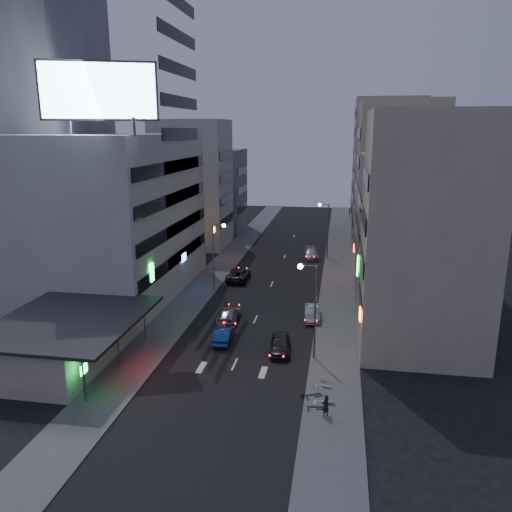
% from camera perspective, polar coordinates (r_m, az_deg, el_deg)
% --- Properties ---
extents(ground, '(180.00, 180.00, 0.00)m').
position_cam_1_polar(ground, '(37.95, -3.78, -14.90)').
color(ground, black).
rests_on(ground, ground).
extents(sidewalk_left, '(4.00, 120.00, 0.12)m').
position_cam_1_polar(sidewalk_left, '(66.79, -4.53, -1.80)').
color(sidewalk_left, '#4C4C4F').
rests_on(sidewalk_left, ground).
extents(sidewalk_right, '(4.00, 120.00, 0.12)m').
position_cam_1_polar(sidewalk_right, '(64.86, 9.33, -2.44)').
color(sidewalk_right, '#4C4C4F').
rests_on(sidewalk_right, ground).
extents(food_court, '(11.00, 13.00, 3.88)m').
position_cam_1_polar(food_court, '(43.78, -21.40, -8.90)').
color(food_court, '#B8AD90').
rests_on(food_court, ground).
extents(white_building, '(14.00, 24.00, 18.00)m').
position_cam_1_polar(white_building, '(58.61, -15.70, 4.42)').
color(white_building, beige).
rests_on(white_building, ground).
extents(grey_tower, '(10.00, 14.00, 34.00)m').
position_cam_1_polar(grey_tower, '(64.81, -22.42, 11.91)').
color(grey_tower, gray).
rests_on(grey_tower, ground).
extents(shophouse_near, '(10.00, 11.00, 20.00)m').
position_cam_1_polar(shophouse_near, '(44.09, 18.71, 2.42)').
color(shophouse_near, '#B8AD90').
rests_on(shophouse_near, ground).
extents(shophouse_mid, '(11.00, 12.00, 16.00)m').
position_cam_1_polar(shophouse_mid, '(55.71, 17.31, 2.77)').
color(shophouse_mid, gray).
rests_on(shophouse_mid, ground).
extents(shophouse_far, '(10.00, 14.00, 22.00)m').
position_cam_1_polar(shophouse_far, '(67.98, 15.70, 7.41)').
color(shophouse_far, '#B8AD90').
rests_on(shophouse_far, ground).
extents(far_left_a, '(11.00, 10.00, 20.00)m').
position_cam_1_polar(far_left_a, '(81.11, -7.26, 8.14)').
color(far_left_a, beige).
rests_on(far_left_a, ground).
extents(far_left_b, '(12.00, 10.00, 15.00)m').
position_cam_1_polar(far_left_b, '(93.96, -5.21, 7.48)').
color(far_left_b, gray).
rests_on(far_left_b, ground).
extents(far_right_a, '(11.00, 12.00, 18.00)m').
position_cam_1_polar(far_right_a, '(83.08, 14.94, 7.22)').
color(far_right_a, gray).
rests_on(far_right_a, ground).
extents(far_right_b, '(12.00, 12.00, 24.00)m').
position_cam_1_polar(far_right_b, '(96.75, 14.65, 9.96)').
color(far_right_b, '#B8AD90').
rests_on(far_right_b, ground).
extents(billboard, '(9.52, 3.75, 6.20)m').
position_cam_1_polar(billboard, '(47.18, -17.52, 17.51)').
color(billboard, '#595B60').
rests_on(billboard, white_building).
extents(street_lamp_right_near, '(1.60, 0.44, 8.02)m').
position_cam_1_polar(street_lamp_right_near, '(40.43, 6.29, -4.75)').
color(street_lamp_right_near, '#595B60').
rests_on(street_lamp_right_near, sidewalk_right).
extents(street_lamp_left, '(1.60, 0.44, 8.02)m').
position_cam_1_polar(street_lamp_left, '(57.44, -4.54, 1.02)').
color(street_lamp_left, '#595B60').
rests_on(street_lamp_left, sidewalk_left).
extents(street_lamp_right_far, '(1.60, 0.44, 8.02)m').
position_cam_1_polar(street_lamp_right_far, '(73.40, 7.94, 3.82)').
color(street_lamp_right_far, '#595B60').
rests_on(street_lamp_right_far, sidewalk_right).
extents(parked_car_right_near, '(2.08, 4.36, 1.44)m').
position_cam_1_polar(parked_car_right_near, '(43.14, 2.79, -10.06)').
color(parked_car_right_near, '#252429').
rests_on(parked_car_right_near, ground).
extents(parked_car_right_mid, '(1.80, 4.32, 1.39)m').
position_cam_1_polar(parked_car_right_mid, '(50.44, 6.43, -6.48)').
color(parked_car_right_mid, '#A7AAAF').
rests_on(parked_car_right_mid, ground).
extents(parked_car_left, '(2.62, 5.49, 1.51)m').
position_cam_1_polar(parked_car_left, '(62.96, -2.00, -2.10)').
color(parked_car_left, '#222227').
rests_on(parked_car_left, ground).
extents(parked_car_right_far, '(2.54, 4.97, 1.38)m').
position_cam_1_polar(parked_car_right_far, '(74.16, 6.31, 0.29)').
color(parked_car_right_far, '#A5A8AE').
rests_on(parked_car_right_far, ground).
extents(road_car_blue, '(1.62, 4.15, 1.34)m').
position_cam_1_polar(road_car_blue, '(45.20, -3.69, -8.97)').
color(road_car_blue, navy).
rests_on(road_car_blue, ground).
extents(road_car_silver, '(2.11, 4.82, 1.38)m').
position_cam_1_polar(road_car_silver, '(49.86, -3.13, -6.66)').
color(road_car_silver, '#A1A3A9').
rests_on(road_car_silver, ground).
extents(person, '(0.66, 0.65, 1.54)m').
position_cam_1_polar(person, '(34.45, 7.96, -16.58)').
color(person, black).
rests_on(person, sidewalk_right).
extents(scooter_black_a, '(0.85, 1.91, 1.13)m').
position_cam_1_polar(scooter_black_a, '(35.59, 7.95, -15.87)').
color(scooter_black_a, black).
rests_on(scooter_black_a, sidewalk_right).
extents(scooter_silver_a, '(0.76, 1.94, 1.16)m').
position_cam_1_polar(scooter_silver_a, '(36.24, 8.72, -15.28)').
color(scooter_silver_a, '#ADB1B5').
rests_on(scooter_silver_a, sidewalk_right).
extents(scooter_blue, '(0.63, 1.62, 0.97)m').
position_cam_1_polar(scooter_blue, '(36.11, 9.06, -15.59)').
color(scooter_blue, navy).
rests_on(scooter_blue, sidewalk_right).
extents(scooter_black_b, '(1.36, 1.98, 1.16)m').
position_cam_1_polar(scooter_black_b, '(37.14, 7.43, -14.46)').
color(scooter_black_b, black).
rests_on(scooter_black_b, sidewalk_right).
extents(scooter_silver_b, '(0.98, 1.91, 1.11)m').
position_cam_1_polar(scooter_silver_b, '(38.07, 8.82, -13.79)').
color(scooter_silver_b, '#A6A9AE').
rests_on(scooter_silver_b, sidewalk_right).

